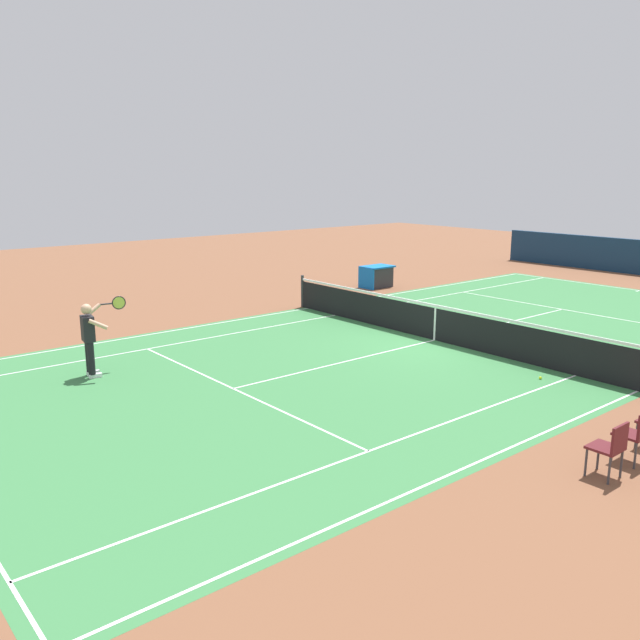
% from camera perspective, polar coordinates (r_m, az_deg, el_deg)
% --- Properties ---
extents(ground_plane, '(60.00, 60.00, 0.00)m').
position_cam_1_polar(ground_plane, '(18.03, 9.92, -1.74)').
color(ground_plane, brown).
extents(court_slab, '(24.20, 11.40, 0.00)m').
position_cam_1_polar(court_slab, '(18.03, 9.92, -1.73)').
color(court_slab, '#387A42').
rests_on(court_slab, ground_plane).
extents(court_line_markings, '(23.85, 11.05, 0.01)m').
position_cam_1_polar(court_line_markings, '(18.03, 9.92, -1.72)').
color(court_line_markings, white).
rests_on(court_line_markings, ground_plane).
extents(tennis_net, '(0.10, 11.70, 1.08)m').
position_cam_1_polar(tennis_net, '(17.92, 9.98, -0.21)').
color(tennis_net, '#2D2D33').
rests_on(tennis_net, ground_plane).
extents(tennis_player_near, '(1.13, 0.77, 1.70)m').
position_cam_1_polar(tennis_player_near, '(15.29, -19.36, -1.30)').
color(tennis_player_near, black).
rests_on(tennis_player_near, ground_plane).
extents(tennis_ball, '(0.07, 0.07, 0.07)m').
position_cam_1_polar(tennis_ball, '(15.24, 18.60, -4.79)').
color(tennis_ball, '#CCE01E').
rests_on(tennis_ball, ground_plane).
extents(spectator_chair_3, '(0.44, 0.44, 0.88)m').
position_cam_1_polar(spectator_chair_3, '(11.38, 25.80, -8.79)').
color(spectator_chair_3, '#38383D').
rests_on(spectator_chair_3, ground_plane).
extents(spectator_chair_4, '(0.44, 0.44, 0.88)m').
position_cam_1_polar(spectator_chair_4, '(10.70, 23.96, -9.96)').
color(spectator_chair_4, '#38383D').
rests_on(spectator_chair_4, ground_plane).
extents(equipment_cart_tarped, '(1.25, 0.84, 0.85)m').
position_cam_1_polar(equipment_cart_tarped, '(25.94, 4.94, 3.80)').
color(equipment_cart_tarped, '#2D2D33').
rests_on(equipment_cart_tarped, ground_plane).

